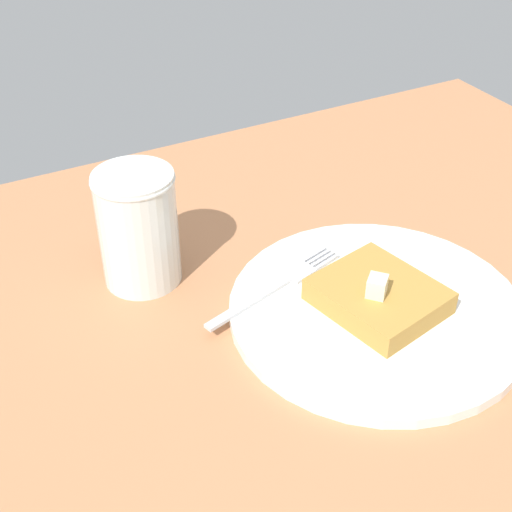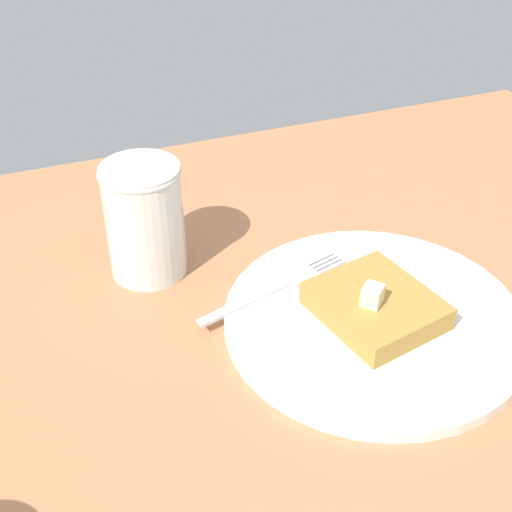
{
  "view_description": "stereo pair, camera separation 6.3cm",
  "coord_description": "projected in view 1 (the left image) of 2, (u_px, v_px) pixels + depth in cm",
  "views": [
    {
      "loc": [
        -25.65,
        -27.4,
        43.81
      ],
      "look_at": [
        -1.78,
        17.94,
        6.57
      ],
      "focal_mm": 50.0,
      "sensor_mm": 36.0,
      "label": 1
    },
    {
      "loc": [
        -19.88,
        -30.0,
        43.81
      ],
      "look_at": [
        -1.78,
        17.94,
        6.57
      ],
      "focal_mm": 50.0,
      "sensor_mm": 36.0,
      "label": 2
    }
  ],
  "objects": [
    {
      "name": "butter_pat_primary",
      "position": [
        377.0,
        286.0,
        0.6
      ],
      "size": [
        2.37,
        2.36,
        1.76
      ],
      "primitive_type": "cube",
      "rotation": [
        0.0,
        0.0,
        0.74
      ],
      "color": "#F2EAC2",
      "rests_on": "toast_slice_center"
    },
    {
      "name": "toast_slice_center",
      "position": [
        378.0,
        296.0,
        0.62
      ],
      "size": [
        10.89,
        11.84,
        2.18
      ],
      "primitive_type": "cube",
      "rotation": [
        0.0,
        0.0,
        0.21
      ],
      "color": "#B5853A",
      "rests_on": "plate"
    },
    {
      "name": "plate",
      "position": [
        377.0,
        310.0,
        0.63
      ],
      "size": [
        26.36,
        26.36,
        1.08
      ],
      "color": "white",
      "rests_on": "table_surface"
    },
    {
      "name": "fork",
      "position": [
        282.0,
        283.0,
        0.65
      ],
      "size": [
        15.76,
        5.85,
        0.36
      ],
      "color": "silver",
      "rests_on": "plate"
    },
    {
      "name": "syrup_jar",
      "position": [
        139.0,
        233.0,
        0.65
      ],
      "size": [
        7.51,
        7.51,
        11.21
      ],
      "color": "#582410",
      "rests_on": "table_surface"
    },
    {
      "name": "table_surface",
      "position": [
        386.0,
        430.0,
        0.54
      ],
      "size": [
        99.33,
        99.33,
        2.07
      ],
      "primitive_type": "cube",
      "color": "#B8784E",
      "rests_on": "ground"
    }
  ]
}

